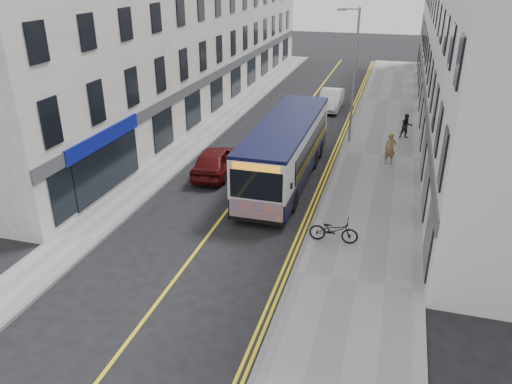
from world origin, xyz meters
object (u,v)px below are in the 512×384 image
Objects in this scene: streetlamp at (353,72)px; pedestrian_far at (406,126)px; car_white at (331,99)px; pedestrian_near at (390,149)px; bicycle at (334,230)px; city_bus at (286,149)px; car_maroon at (216,160)px.

streetlamp is 5.14× the size of pedestrian_far.
pedestrian_near is at bearing -66.45° from car_white.
streetlamp reaches higher than bicycle.
pedestrian_far is (2.57, 14.30, 0.27)m from bicycle.
pedestrian_near is (5.04, 3.66, -0.74)m from city_bus.
bicycle is at bearing -119.83° from pedestrian_near.
streetlamp is at bearing 109.01° from pedestrian_near.
car_white is (-2.21, 7.70, -3.64)m from streetlamp.
pedestrian_far is at bearing 24.46° from streetlamp.
city_bus is 3.88m from car_maroon.
car_maroon reaches higher than bicycle.
bicycle is at bearing -121.85° from pedestrian_far.
bicycle is 9.02m from car_maroon.
bicycle is (3.28, -5.75, -1.10)m from city_bus.
pedestrian_far is at bearing 55.66° from city_bus.
pedestrian_far is (3.43, 1.56, -3.48)m from streetlamp.
bicycle is 0.43× the size of car_white.
pedestrian_near is at bearing -121.01° from pedestrian_far.
city_bus is (-2.41, -6.99, -2.65)m from streetlamp.
pedestrian_far reaches higher than car_white.
pedestrian_far is (0.81, 4.90, -0.09)m from pedestrian_near.
streetlamp reaches higher than pedestrian_far.
pedestrian_far is at bearing -47.53° from car_white.
streetlamp reaches higher than pedestrian_near.
streetlamp reaches higher than city_bus.
streetlamp reaches higher than car_maroon.
streetlamp is 7.86m from city_bus.
streetlamp is 8.80m from car_white.
car_maroon is (-3.96, -14.80, 0.02)m from car_white.
car_white is at bearing 94.43° from pedestrian_near.
city_bus is at bearing -90.91° from car_white.
pedestrian_far reaches higher than car_maroon.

